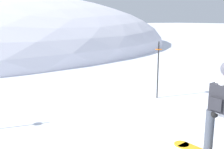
{
  "coord_description": "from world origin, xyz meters",
  "views": [
    {
      "loc": [
        -3.15,
        -2.5,
        2.34
      ],
      "look_at": [
        0.21,
        3.03,
        1.0
      ],
      "focal_mm": 42.42,
      "sensor_mm": 36.0,
      "label": 1
    }
  ],
  "objects": [
    {
      "name": "ridge_peak_far",
      "position": [
        16.79,
        46.13,
        0.0
      ],
      "size": [
        29.01,
        26.11,
        9.83
      ],
      "color": "white",
      "rests_on": "ground"
    },
    {
      "name": "snowboarder_main",
      "position": [
        0.5,
        0.02,
        0.92
      ],
      "size": [
        0.64,
        1.82,
        1.71
      ],
      "color": "orange",
      "rests_on": "ground"
    },
    {
      "name": "piste_marker_far",
      "position": [
        2.07,
        3.44,
        1.0
      ],
      "size": [
        0.2,
        0.2,
        1.75
      ],
      "color": "black",
      "rests_on": "ground"
    }
  ]
}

